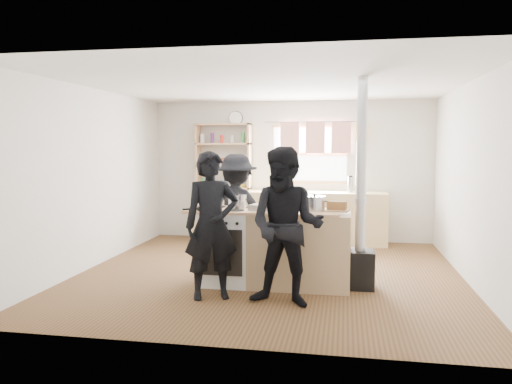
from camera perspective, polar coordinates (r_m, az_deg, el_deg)
ground at (r=6.75m, az=1.53°, el=-9.32°), size 5.00×5.00×0.01m
back_counter at (r=8.83m, az=3.70°, el=-2.84°), size 3.40×0.55×0.90m
shelving_unit at (r=9.07m, az=-3.75°, el=4.11°), size 1.00×0.28×1.20m
thermos at (r=8.71m, az=10.74°, el=0.84°), size 0.10×0.10×0.27m
cooking_island at (r=6.10m, az=2.11°, el=-6.38°), size 1.97×0.64×0.93m
skillet_greens at (r=6.00m, az=-5.40°, el=-1.82°), size 0.40×0.40×0.05m
roast_tray at (r=5.97m, az=1.00°, el=-1.74°), size 0.38×0.33×0.07m
stockpot_stove at (r=6.18m, az=-2.13°, el=-1.08°), size 0.23×0.23×0.19m
stockpot_counter at (r=5.96m, az=6.68°, el=-1.29°), size 0.26×0.26×0.20m
bread_board at (r=5.94m, az=9.22°, el=-1.72°), size 0.31×0.24×0.12m
flue_heater at (r=6.08m, az=11.80°, el=-4.66°), size 0.35×0.35×2.50m
person_near_left at (r=5.56m, az=-5.09°, el=-3.82°), size 0.70×0.59×1.64m
person_near_right at (r=5.28m, az=3.49°, el=-4.01°), size 0.91×0.76×1.69m
person_far at (r=6.96m, az=-2.24°, el=-2.17°), size 1.07×0.67×1.59m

